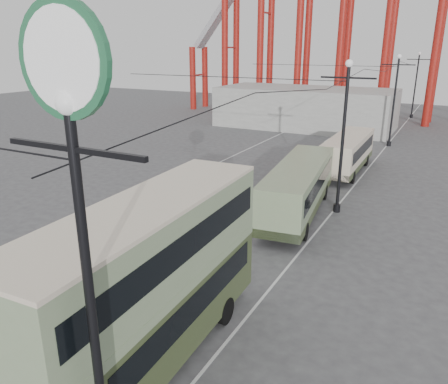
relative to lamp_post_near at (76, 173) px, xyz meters
The scene contains 11 objects.
ground 10.11m from the lamp_post_near, 151.82° to the left, with size 160.00×160.00×0.00m, color #474649.
road_markings 24.87m from the lamp_post_near, 105.88° to the left, with size 12.52×120.00×0.01m.
lamp_post_near is the anchor object (origin of this frame).
lamp_post_mid 21.24m from the lamp_post_near, 90.00° to the left, with size 3.20×0.44×9.32m.
lamp_post_far 43.12m from the lamp_post_near, 90.00° to the left, with size 3.20×0.44×9.32m.
lamp_post_distant 65.08m from the lamp_post_near, 90.00° to the left, with size 3.20×0.44×9.32m.
fairground_shed 51.61m from the lamp_post_near, 103.06° to the left, with size 22.00×10.00×5.00m, color gray.
double_decker_bus 6.60m from the lamp_post_near, 113.68° to the left, with size 3.07×10.59×5.63m.
single_decker_green 20.47m from the lamp_post_near, 96.16° to the left, with size 4.00×11.56×3.20m.
single_decker_cream 31.41m from the lamp_post_near, 93.05° to the left, with size 2.61×9.80×3.04m.
pedestrian 18.37m from the lamp_post_near, 107.53° to the left, with size 0.67×0.44×1.85m, color black.
Camera 1 is at (11.44, -8.37, 10.00)m, focal length 35.00 mm.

